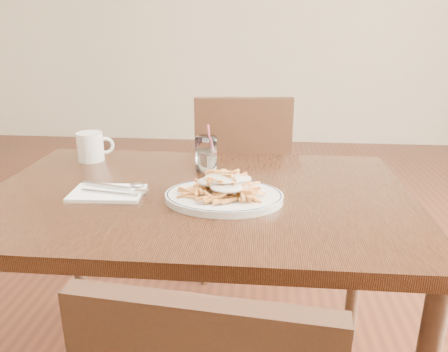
# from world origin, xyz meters

# --- Properties ---
(table) EXTENTS (1.20, 0.80, 0.75)m
(table) POSITION_xyz_m (0.00, 0.00, 0.67)
(table) COLOR black
(table) RESTS_ON ground
(chair_far) EXTENTS (0.46, 0.46, 0.91)m
(chair_far) POSITION_xyz_m (0.09, 0.79, 0.52)
(chair_far) COLOR black
(chair_far) RESTS_ON ground
(fries_plate) EXTENTS (0.32, 0.28, 0.02)m
(fries_plate) POSITION_xyz_m (0.08, -0.06, 0.76)
(fries_plate) COLOR white
(fries_plate) RESTS_ON table
(loaded_fries) EXTENTS (0.21, 0.17, 0.06)m
(loaded_fries) POSITION_xyz_m (0.08, -0.06, 0.80)
(loaded_fries) COLOR #CB843E
(loaded_fries) RESTS_ON fries_plate
(napkin) EXTENTS (0.20, 0.14, 0.01)m
(napkin) POSITION_xyz_m (-0.25, -0.05, 0.75)
(napkin) COLOR white
(napkin) RESTS_ON table
(cutlery) EXTENTS (0.22, 0.10, 0.01)m
(cutlery) POSITION_xyz_m (-0.25, -0.04, 0.76)
(cutlery) COLOR silver
(cutlery) RESTS_ON napkin
(water_glass) EXTENTS (0.07, 0.07, 0.15)m
(water_glass) POSITION_xyz_m (-0.00, 0.19, 0.80)
(water_glass) COLOR white
(water_glass) RESTS_ON table
(coffee_mug) EXTENTS (0.12, 0.09, 0.10)m
(coffee_mug) POSITION_xyz_m (-0.41, 0.27, 0.80)
(coffee_mug) COLOR white
(coffee_mug) RESTS_ON table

